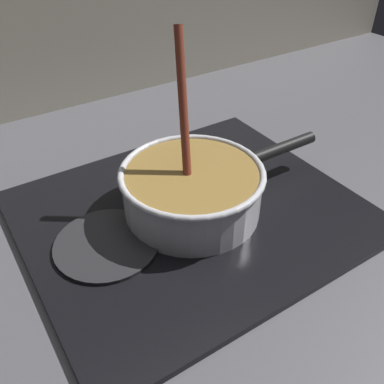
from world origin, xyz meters
The scene contains 5 objects.
ground centered at (0.00, 0.00, -0.02)m, with size 2.40×1.60×0.04m, color #4C4C51.
hob_plate centered at (0.04, 0.25, 0.01)m, with size 0.56×0.48×0.01m, color black.
burner_ring centered at (0.04, 0.25, 0.02)m, with size 0.19×0.19×0.01m, color #592D0C.
spare_burner centered at (-0.12, 0.25, 0.01)m, with size 0.17×0.17×0.01m, color #262628.
cooking_pan centered at (0.04, 0.25, 0.06)m, with size 0.40×0.24×0.30m.
Camera 1 is at (-0.27, -0.23, 0.48)m, focal length 39.62 mm.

